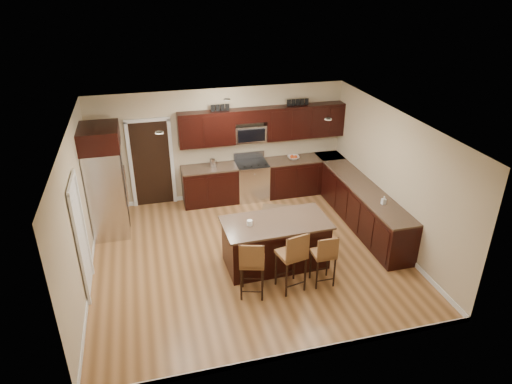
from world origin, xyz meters
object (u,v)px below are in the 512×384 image
object	(u,v)px
range	(252,180)
stool_mid	(293,255)
refrigerator	(106,180)
stool_left	(252,263)
stool_right	(325,255)
island	(275,244)

from	to	relation	value
range	stool_mid	xyz separation A→B (m)	(-0.19, -3.69, 0.26)
stool_mid	refrigerator	xyz separation A→B (m)	(-3.11, 2.90, 0.47)
stool_left	stool_right	distance (m)	1.31
refrigerator	island	bearing A→B (deg)	-33.85
island	range	bearing A→B (deg)	83.32
range	island	world-z (taller)	range
range	stool_right	size ratio (longest dim) A/B	1.09
stool_right	stool_left	bearing A→B (deg)	-179.62
island	refrigerator	world-z (taller)	refrigerator
stool_left	stool_mid	size ratio (longest dim) A/B	0.95
island	refrigerator	bearing A→B (deg)	144.40
island	stool_right	distance (m)	1.08
range	island	distance (m)	2.86
stool_left	stool_right	size ratio (longest dim) A/B	1.09
refrigerator	stool_right	bearing A→B (deg)	-38.00
stool_left	refrigerator	bearing A→B (deg)	146.02
stool_left	refrigerator	xyz separation A→B (m)	(-2.38, 2.89, 0.51)
island	stool_left	bearing A→B (deg)	-130.21
refrigerator	range	bearing A→B (deg)	13.60
range	stool_right	world-z (taller)	range
stool_right	stool_mid	bearing A→B (deg)	-179.01
stool_left	range	bearing A→B (deg)	92.58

